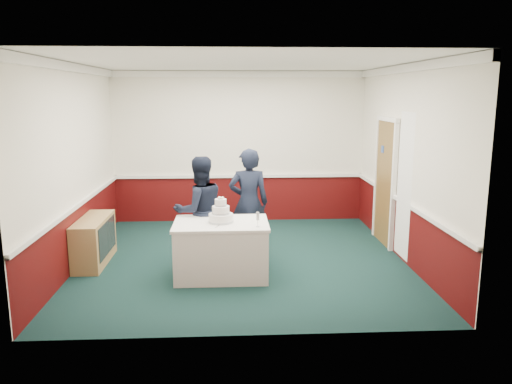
{
  "coord_description": "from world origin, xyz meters",
  "views": [
    {
      "loc": [
        -0.2,
        -7.47,
        2.56
      ],
      "look_at": [
        0.2,
        -0.1,
        1.1
      ],
      "focal_mm": 35.0,
      "sensor_mm": 36.0,
      "label": 1
    }
  ],
  "objects_px": {
    "cake_knife": "(219,226)",
    "person_man": "(200,211)",
    "person_woman": "(249,203)",
    "cake_table": "(221,249)",
    "champagne_flute": "(258,217)",
    "sideboard": "(94,241)",
    "wedding_cake": "(221,214)"
  },
  "relations": [
    {
      "from": "wedding_cake",
      "to": "champagne_flute",
      "type": "distance_m",
      "value": 0.57
    },
    {
      "from": "sideboard",
      "to": "person_woman",
      "type": "relative_size",
      "value": 0.69
    },
    {
      "from": "wedding_cake",
      "to": "cake_knife",
      "type": "xyz_separation_m",
      "value": [
        -0.03,
        -0.2,
        -0.11
      ]
    },
    {
      "from": "person_man",
      "to": "champagne_flute",
      "type": "bearing_deg",
      "value": 112.08
    },
    {
      "from": "person_woman",
      "to": "cake_table",
      "type": "bearing_deg",
      "value": 64.04
    },
    {
      "from": "cake_table",
      "to": "cake_knife",
      "type": "relative_size",
      "value": 6.0
    },
    {
      "from": "cake_knife",
      "to": "person_woman",
      "type": "bearing_deg",
      "value": 90.22
    },
    {
      "from": "sideboard",
      "to": "champagne_flute",
      "type": "distance_m",
      "value": 2.69
    },
    {
      "from": "champagne_flute",
      "to": "person_woman",
      "type": "bearing_deg",
      "value": 93.66
    },
    {
      "from": "person_man",
      "to": "person_woman",
      "type": "height_order",
      "value": "person_woman"
    },
    {
      "from": "wedding_cake",
      "to": "cake_knife",
      "type": "bearing_deg",
      "value": -98.53
    },
    {
      "from": "sideboard",
      "to": "cake_knife",
      "type": "distance_m",
      "value": 2.15
    },
    {
      "from": "sideboard",
      "to": "cake_knife",
      "type": "relative_size",
      "value": 5.45
    },
    {
      "from": "sideboard",
      "to": "cake_knife",
      "type": "height_order",
      "value": "cake_knife"
    },
    {
      "from": "cake_knife",
      "to": "person_woman",
      "type": "relative_size",
      "value": 0.13
    },
    {
      "from": "sideboard",
      "to": "wedding_cake",
      "type": "height_order",
      "value": "wedding_cake"
    },
    {
      "from": "cake_knife",
      "to": "sideboard",
      "type": "bearing_deg",
      "value": 178.48
    },
    {
      "from": "cake_knife",
      "to": "wedding_cake",
      "type": "bearing_deg",
      "value": 104.1
    },
    {
      "from": "sideboard",
      "to": "cake_table",
      "type": "distance_m",
      "value": 2.06
    },
    {
      "from": "wedding_cake",
      "to": "champagne_flute",
      "type": "bearing_deg",
      "value": -29.25
    },
    {
      "from": "cake_knife",
      "to": "champagne_flute",
      "type": "bearing_deg",
      "value": 14.05
    },
    {
      "from": "wedding_cake",
      "to": "cake_knife",
      "type": "distance_m",
      "value": 0.23
    },
    {
      "from": "person_man",
      "to": "cake_knife",
      "type": "bearing_deg",
      "value": 89.03
    },
    {
      "from": "person_man",
      "to": "cake_table",
      "type": "bearing_deg",
      "value": 97.74
    },
    {
      "from": "wedding_cake",
      "to": "person_man",
      "type": "distance_m",
      "value": 0.66
    },
    {
      "from": "champagne_flute",
      "to": "cake_knife",
      "type": "bearing_deg",
      "value": 171.42
    },
    {
      "from": "cake_table",
      "to": "person_woman",
      "type": "relative_size",
      "value": 0.76
    },
    {
      "from": "sideboard",
      "to": "champagne_flute",
      "type": "height_order",
      "value": "champagne_flute"
    },
    {
      "from": "cake_knife",
      "to": "person_man",
      "type": "bearing_deg",
      "value": 133.74
    },
    {
      "from": "cake_table",
      "to": "person_man",
      "type": "height_order",
      "value": "person_man"
    },
    {
      "from": "cake_knife",
      "to": "person_woman",
      "type": "distance_m",
      "value": 1.19
    },
    {
      "from": "sideboard",
      "to": "cake_knife",
      "type": "bearing_deg",
      "value": -24.15
    }
  ]
}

